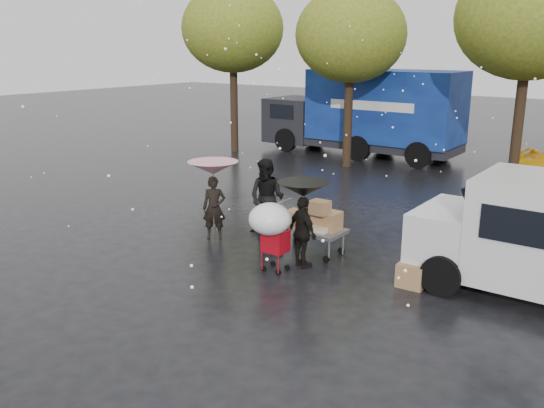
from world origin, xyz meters
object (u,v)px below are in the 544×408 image
Objects in this scene: person_pink at (214,208)px; person_black at (303,232)px; blue_truck at (366,113)px; vendor_cart at (314,222)px; shopping_cart at (271,223)px.

person_black is (2.68, -0.31, 0.00)m from person_pink.
person_pink is at bearing 17.37° from person_black.
blue_truck reaches higher than person_black.
vendor_cart is (-0.22, 0.78, -0.02)m from person_black.
vendor_cart is at bearing -67.89° from blue_truck.
blue_truck is (-4.57, 11.25, 1.03)m from vendor_cart.
blue_truck is at bearing 112.11° from vendor_cart.
person_pink is 1.02× the size of shopping_cart.
vendor_cart is at bearing 86.52° from shopping_cart.
vendor_cart is 1.04× the size of shopping_cart.
person_black reaches higher than person_pink.
person_pink is 11.96m from blue_truck.
blue_truck is (-4.48, 12.71, 0.69)m from shopping_cart.
person_pink is 2.50m from vendor_cart.
vendor_cart is 1.50m from shopping_cart.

